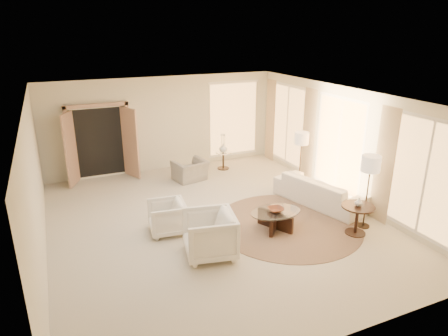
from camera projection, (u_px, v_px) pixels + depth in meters
name	position (u px, v px, depth m)	size (l,w,h in m)	color
room	(214.00, 163.00, 8.52)	(7.04, 8.04, 2.83)	beige
windows_right	(341.00, 146.00, 9.93)	(0.10, 6.40, 2.40)	#FFBA66
window_back_corner	(234.00, 119.00, 12.82)	(1.70, 0.10, 2.40)	#FFBA66
curtains_right	(317.00, 139.00, 10.70)	(0.06, 5.20, 2.60)	tan
french_doors	(100.00, 143.00, 11.20)	(1.95, 0.66, 2.16)	tan
area_rug	(287.00, 224.00, 8.87)	(3.26, 3.26, 0.01)	#452F22
sofa	(320.00, 191.00, 9.81)	(2.33, 0.91, 0.68)	white
armchair_left	(167.00, 216.00, 8.41)	(0.74, 0.70, 0.77)	white
armchair_right	(209.00, 233.00, 7.53)	(0.93, 0.87, 0.96)	white
accent_chair	(190.00, 167.00, 11.32)	(0.88, 0.57, 0.77)	gray
coffee_table	(275.00, 218.00, 8.59)	(1.27, 1.27, 0.42)	black
end_table	(357.00, 215.00, 8.33)	(0.68, 0.68, 0.65)	black
side_table	(223.00, 159.00, 12.25)	(0.47, 0.47, 0.54)	#2D2219
floor_lamp_near	(302.00, 141.00, 10.51)	(0.37, 0.37, 1.54)	#2D2219
floor_lamp_far	(371.00, 167.00, 8.32)	(0.40, 0.40, 1.63)	#2D2219
bowl	(276.00, 210.00, 8.52)	(0.33, 0.33, 0.08)	brown
end_vase	(359.00, 202.00, 8.23)	(0.16, 0.16, 0.17)	white
side_vase	(223.00, 148.00, 12.13)	(0.25, 0.25, 0.26)	white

